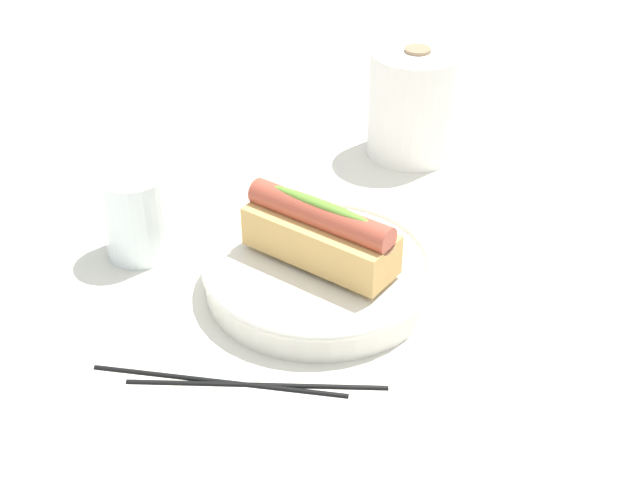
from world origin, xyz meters
The scene contains 7 objects.
ground_plane centered at (0.00, 0.00, 0.00)m, with size 2.40×2.40×0.00m, color silver.
serving_bowl centered at (0.02, -0.01, 0.02)m, with size 0.23×0.23×0.03m.
hotdog_front centered at (0.02, -0.01, 0.06)m, with size 0.15×0.07×0.06m.
water_glass centered at (-0.17, -0.05, 0.04)m, with size 0.07×0.07×0.09m.
paper_towel_roll centered at (-0.02, 0.29, 0.07)m, with size 0.11×0.11×0.13m.
chopstick_near centered at (0.04, -0.16, 0.00)m, with size 0.01×0.01×0.22m, color black.
chopstick_far centered at (0.01, -0.17, 0.00)m, with size 0.01×0.01×0.22m, color black.
Camera 1 is at (0.34, -0.59, 0.50)m, focal length 47.91 mm.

